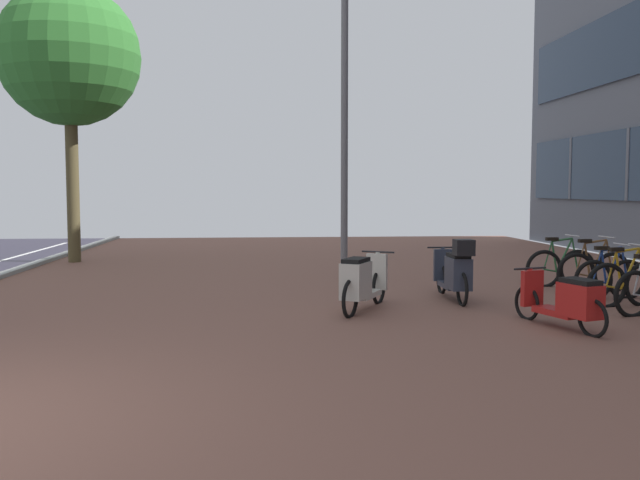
% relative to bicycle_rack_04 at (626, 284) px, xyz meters
% --- Properties ---
extents(ground, '(21.00, 40.00, 0.13)m').
position_rel_bicycle_rack_04_xyz_m(ground, '(-6.85, -4.70, -0.36)').
color(ground, '#241F30').
extents(bicycle_rack_04, '(1.36, 0.48, 0.97)m').
position_rel_bicycle_rack_04_xyz_m(bicycle_rack_04, '(0.00, 0.00, 0.00)').
color(bicycle_rack_04, black).
rests_on(bicycle_rack_04, ground).
extents(bicycle_rack_05, '(1.25, 0.48, 0.92)m').
position_rel_bicycle_rack_04_xyz_m(bicycle_rack_05, '(0.14, 0.71, -0.02)').
color(bicycle_rack_05, black).
rests_on(bicycle_rack_05, ground).
extents(bicycle_rack_06, '(1.40, 0.48, 0.99)m').
position_rel_bicycle_rack_04_xyz_m(bicycle_rack_06, '(0.23, 1.42, 0.01)').
color(bicycle_rack_06, black).
rests_on(bicycle_rack_06, ground).
extents(bicycle_rack_07, '(1.36, 0.48, 0.97)m').
position_rel_bicycle_rack_04_xyz_m(bicycle_rack_07, '(-0.04, 2.13, -0.00)').
color(bicycle_rack_07, black).
rests_on(bicycle_rack_07, ground).
extents(scooter_near, '(0.52, 1.80, 1.04)m').
position_rel_bicycle_rack_04_xyz_m(scooter_near, '(-2.42, 0.68, 0.12)').
color(scooter_near, black).
rests_on(scooter_near, ground).
extents(scooter_mid, '(0.96, 1.61, 0.84)m').
position_rel_bicycle_rack_04_xyz_m(scooter_mid, '(-4.03, -0.09, 0.08)').
color(scooter_mid, black).
rests_on(scooter_mid, ground).
extents(scooter_far, '(0.75, 1.61, 0.74)m').
position_rel_bicycle_rack_04_xyz_m(scooter_far, '(-1.65, -1.57, 0.02)').
color(scooter_far, black).
rests_on(scooter_far, ground).
extents(lamp_post, '(0.20, 0.52, 6.14)m').
position_rel_bicycle_rack_04_xyz_m(lamp_post, '(-3.81, 3.72, 3.05)').
color(lamp_post, slate).
rests_on(lamp_post, ground).
extents(street_tree, '(3.35, 3.35, 6.62)m').
position_rel_bicycle_rack_04_xyz_m(street_tree, '(-9.99, 7.18, 4.58)').
color(street_tree, brown).
rests_on(street_tree, ground).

